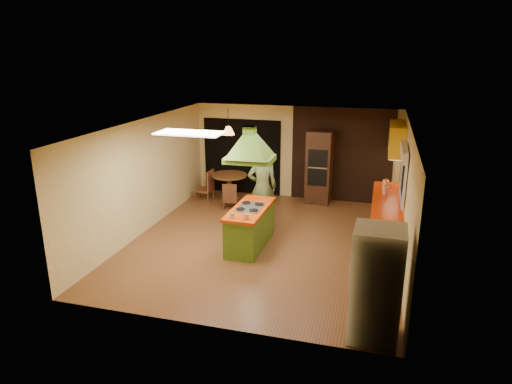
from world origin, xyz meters
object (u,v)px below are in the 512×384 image
(dining_table, at_px, (229,182))
(refrigerator, at_px, (376,284))
(kitchen_island, at_px, (250,226))
(canister_large, at_px, (386,185))
(wall_oven, at_px, (319,167))
(man, at_px, (262,188))

(dining_table, bearing_deg, refrigerator, -53.69)
(kitchen_island, height_order, canister_large, canister_large)
(dining_table, distance_m, canister_large, 4.19)
(refrigerator, relative_size, wall_oven, 0.86)
(kitchen_island, xyz_separation_m, man, (-0.05, 1.18, 0.49))
(man, height_order, refrigerator, man)
(kitchen_island, distance_m, canister_large, 3.24)
(kitchen_island, bearing_deg, refrigerator, -44.24)
(wall_oven, bearing_deg, canister_large, -38.19)
(dining_table, bearing_deg, kitchen_island, -63.48)
(man, height_order, canister_large, man)
(kitchen_island, bearing_deg, canister_large, 34.71)
(canister_large, bearing_deg, kitchen_island, -146.37)
(kitchen_island, bearing_deg, dining_table, 117.60)
(man, height_order, wall_oven, wall_oven)
(kitchen_island, height_order, wall_oven, wall_oven)
(refrigerator, relative_size, dining_table, 1.73)
(refrigerator, relative_size, canister_large, 8.13)
(kitchen_island, bearing_deg, man, 93.51)
(refrigerator, height_order, dining_table, refrigerator)
(dining_table, height_order, canister_large, canister_large)
(wall_oven, bearing_deg, man, -113.35)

